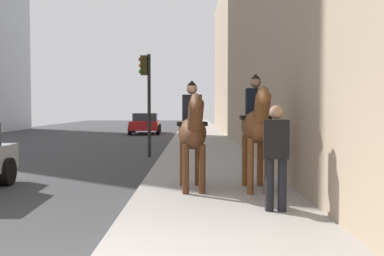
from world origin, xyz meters
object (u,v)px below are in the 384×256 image
mounted_horse_far (256,125)px  car_mid_lane (145,123)px  pedestrian_greeting (276,151)px  mounted_horse_near (192,131)px  traffic_light_near_curb (147,88)px

mounted_horse_far → car_mid_lane: (21.80, 4.61, -0.69)m
mounted_horse_far → pedestrian_greeting: mounted_horse_far is taller
mounted_horse_far → car_mid_lane: size_ratio=0.51×
mounted_horse_far → pedestrian_greeting: size_ratio=1.38×
mounted_horse_near → traffic_light_near_curb: (7.08, 1.67, 1.18)m
mounted_horse_near → mounted_horse_far: size_ratio=0.95×
pedestrian_greeting → mounted_horse_near: bearing=44.3°
pedestrian_greeting → car_mid_lane: bearing=18.9°
mounted_horse_far → traffic_light_near_curb: size_ratio=0.63×
mounted_horse_far → traffic_light_near_curb: 7.77m
pedestrian_greeting → car_mid_lane: pedestrian_greeting is taller
pedestrian_greeting → traffic_light_near_curb: 9.49m
pedestrian_greeting → car_mid_lane: 24.03m
mounted_horse_far → car_mid_lane: mounted_horse_far is taller
pedestrian_greeting → car_mid_lane: size_ratio=0.37×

